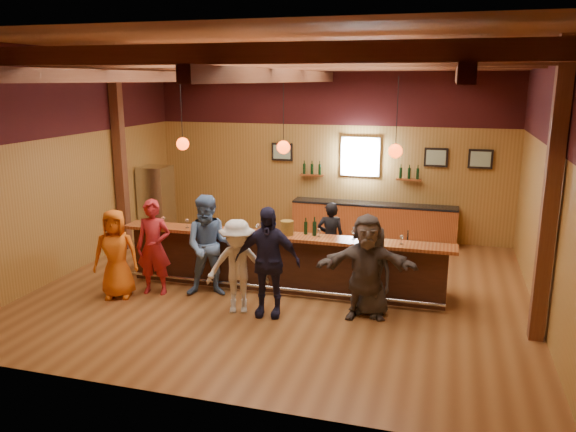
# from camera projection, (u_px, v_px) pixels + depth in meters

# --- Properties ---
(room) EXTENTS (9.04, 9.00, 4.52)m
(room) POSITION_uv_depth(u_px,v_px,m) (284.00, 118.00, 10.06)
(room) COLOR brown
(room) RESTS_ON ground
(bar_counter) EXTENTS (6.30, 1.07, 1.11)m
(bar_counter) POSITION_uv_depth(u_px,v_px,m) (287.00, 260.00, 10.78)
(bar_counter) COLOR black
(bar_counter) RESTS_ON ground
(back_bar_cabinet) EXTENTS (4.00, 0.52, 0.95)m
(back_bar_cabinet) POSITION_uv_depth(u_px,v_px,m) (373.00, 222.00, 13.81)
(back_bar_cabinet) COLOR brown
(back_bar_cabinet) RESTS_ON ground
(window) EXTENTS (0.95, 0.09, 0.95)m
(window) POSITION_uv_depth(u_px,v_px,m) (360.00, 157.00, 13.76)
(window) COLOR silver
(window) RESTS_ON room
(framed_pictures) EXTENTS (5.35, 0.05, 0.45)m
(framed_pictures) POSITION_uv_depth(u_px,v_px,m) (396.00, 156.00, 13.50)
(framed_pictures) COLOR black
(framed_pictures) RESTS_ON room
(wine_shelves) EXTENTS (3.00, 0.18, 0.30)m
(wine_shelves) POSITION_uv_depth(u_px,v_px,m) (359.00, 174.00, 13.79)
(wine_shelves) COLOR brown
(wine_shelves) RESTS_ON room
(pendant_lights) EXTENTS (4.24, 0.24, 1.37)m
(pendant_lights) POSITION_uv_depth(u_px,v_px,m) (283.00, 147.00, 10.13)
(pendant_lights) COLOR black
(pendant_lights) RESTS_ON room
(stainless_fridge) EXTENTS (0.70, 0.70, 1.80)m
(stainless_fridge) POSITION_uv_depth(u_px,v_px,m) (157.00, 202.00, 14.08)
(stainless_fridge) COLOR silver
(stainless_fridge) RESTS_ON ground
(customer_orange) EXTENTS (0.93, 0.76, 1.64)m
(customer_orange) POSITION_uv_depth(u_px,v_px,m) (116.00, 254.00, 10.15)
(customer_orange) COLOR #D66014
(customer_orange) RESTS_ON ground
(customer_redvest) EXTENTS (0.71, 0.52, 1.78)m
(customer_redvest) POSITION_uv_depth(u_px,v_px,m) (154.00, 247.00, 10.32)
(customer_redvest) COLOR maroon
(customer_redvest) RESTS_ON ground
(customer_denim) EXTENTS (1.09, 0.96, 1.89)m
(customer_denim) POSITION_uv_depth(u_px,v_px,m) (210.00, 246.00, 10.21)
(customer_denim) COLOR #5373A6
(customer_denim) RESTS_ON ground
(customer_white) EXTENTS (1.18, 0.88, 1.63)m
(customer_white) POSITION_uv_depth(u_px,v_px,m) (238.00, 266.00, 9.48)
(customer_white) COLOR beige
(customer_white) RESTS_ON ground
(customer_navy) EXTENTS (1.14, 0.57, 1.88)m
(customer_navy) POSITION_uv_depth(u_px,v_px,m) (267.00, 262.00, 9.34)
(customer_navy) COLOR #1C1B36
(customer_navy) RESTS_ON ground
(customer_brown) EXTENTS (1.72, 0.84, 1.78)m
(customer_brown) POSITION_uv_depth(u_px,v_px,m) (366.00, 267.00, 9.22)
(customer_brown) COLOR #4B413C
(customer_brown) RESTS_ON ground
(customer_dark) EXTENTS (0.89, 0.75, 1.55)m
(customer_dark) POSITION_uv_depth(u_px,v_px,m) (372.00, 271.00, 9.39)
(customer_dark) COLOR #28282B
(customer_dark) RESTS_ON ground
(bartender) EXTENTS (0.59, 0.43, 1.50)m
(bartender) POSITION_uv_depth(u_px,v_px,m) (330.00, 238.00, 11.41)
(bartender) COLOR black
(bartender) RESTS_ON ground
(ice_bucket) EXTENTS (0.24, 0.24, 0.26)m
(ice_bucket) POSITION_uv_depth(u_px,v_px,m) (287.00, 228.00, 10.30)
(ice_bucket) COLOR brown
(ice_bucket) RESTS_ON bar_counter
(bottle_a) EXTENTS (0.07, 0.07, 0.31)m
(bottle_a) POSITION_uv_depth(u_px,v_px,m) (306.00, 228.00, 10.34)
(bottle_a) COLOR black
(bottle_a) RESTS_ON bar_counter
(bottle_b) EXTENTS (0.08, 0.08, 0.35)m
(bottle_b) POSITION_uv_depth(u_px,v_px,m) (315.00, 228.00, 10.25)
(bottle_b) COLOR black
(bottle_b) RESTS_ON bar_counter
(glass_a) EXTENTS (0.09, 0.09, 0.19)m
(glass_a) POSITION_uv_depth(u_px,v_px,m) (163.00, 219.00, 10.93)
(glass_a) COLOR silver
(glass_a) RESTS_ON bar_counter
(glass_b) EXTENTS (0.08, 0.08, 0.18)m
(glass_b) POSITION_uv_depth(u_px,v_px,m) (187.00, 221.00, 10.78)
(glass_b) COLOR silver
(glass_b) RESTS_ON bar_counter
(glass_c) EXTENTS (0.07, 0.07, 0.16)m
(glass_c) POSITION_uv_depth(u_px,v_px,m) (216.00, 223.00, 10.71)
(glass_c) COLOR silver
(glass_c) RESTS_ON bar_counter
(glass_d) EXTENTS (0.09, 0.09, 0.20)m
(glass_d) POSITION_uv_depth(u_px,v_px,m) (216.00, 224.00, 10.55)
(glass_d) COLOR silver
(glass_d) RESTS_ON bar_counter
(glass_e) EXTENTS (0.08, 0.08, 0.19)m
(glass_e) POSITION_uv_depth(u_px,v_px,m) (258.00, 226.00, 10.38)
(glass_e) COLOR silver
(glass_e) RESTS_ON bar_counter
(glass_f) EXTENTS (0.07, 0.07, 0.16)m
(glass_f) POSITION_uv_depth(u_px,v_px,m) (319.00, 231.00, 10.17)
(glass_f) COLOR silver
(glass_f) RESTS_ON bar_counter
(glass_g) EXTENTS (0.08, 0.08, 0.18)m
(glass_g) POSITION_uv_depth(u_px,v_px,m) (353.00, 232.00, 10.00)
(glass_g) COLOR silver
(glass_g) RESTS_ON bar_counter
(glass_h) EXTENTS (0.08, 0.08, 0.17)m
(glass_h) POSITION_uv_depth(u_px,v_px,m) (402.00, 237.00, 9.71)
(glass_h) COLOR silver
(glass_h) RESTS_ON bar_counter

